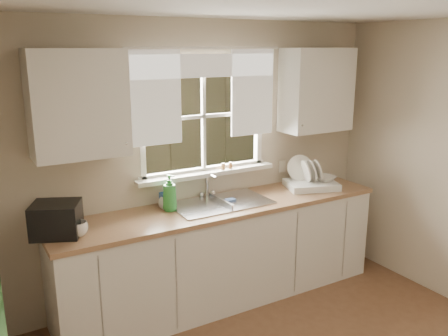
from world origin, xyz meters
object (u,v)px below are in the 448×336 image
soap_bottle_a (170,193)px  black_appliance (56,219)px  dish_rack (311,182)px  cup (78,229)px

soap_bottle_a → black_appliance: size_ratio=0.94×
dish_rack → soap_bottle_a: size_ratio=1.82×
soap_bottle_a → cup: bearing=168.6°
dish_rack → black_appliance: size_ratio=1.70×
dish_rack → black_appliance: (-2.41, 0.01, 0.06)m
cup → black_appliance: bearing=160.4°
soap_bottle_a → cup: soap_bottle_a is taller
soap_bottle_a → black_appliance: bearing=161.1°
dish_rack → soap_bottle_a: bearing=176.7°
cup → black_appliance: 0.18m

